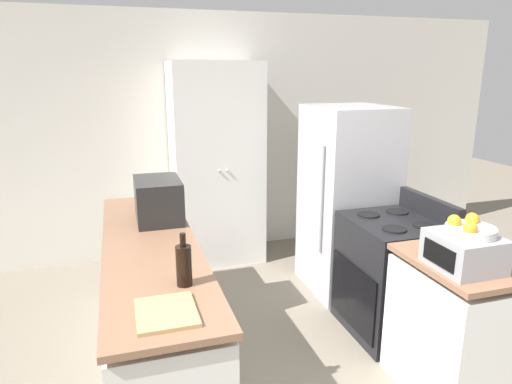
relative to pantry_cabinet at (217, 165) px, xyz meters
name	(u,v)px	position (x,y,z in m)	size (l,w,h in m)	color
wall_back	(215,136)	(0.06, 0.34, 0.25)	(7.00, 0.06, 2.60)	silver
counter_left	(154,308)	(-0.83, -1.73, -0.61)	(0.60, 2.37, 0.91)	silver
counter_right	(456,329)	(0.95, -2.55, -0.61)	(0.60, 0.73, 0.91)	silver
pantry_cabinet	(217,165)	(0.00, 0.00, 0.00)	(0.91, 0.60, 2.09)	white
stove	(391,275)	(0.98, -1.80, -0.58)	(0.66, 0.73, 1.07)	black
refrigerator	(347,200)	(0.99, -1.01, -0.19)	(0.71, 0.77, 1.70)	#B7B7BC
microwave	(158,200)	(-0.72, -1.26, 0.02)	(0.34, 0.47, 0.31)	black
wine_bottle	(184,265)	(-0.70, -2.38, -0.02)	(0.08, 0.08, 0.29)	black
toaster_oven	(464,251)	(0.85, -2.64, -0.03)	(0.34, 0.36, 0.20)	#939399
fruit_bowl	(469,229)	(0.86, -2.65, 0.10)	(0.27, 0.27, 0.11)	silver
cutting_board	(166,313)	(-0.83, -2.66, -0.12)	(0.28, 0.32, 0.02)	tan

